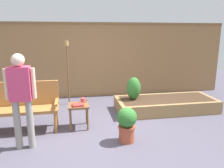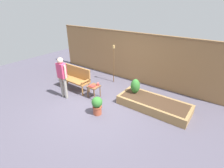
% 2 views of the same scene
% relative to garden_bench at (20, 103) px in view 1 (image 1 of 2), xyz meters
% --- Properties ---
extents(ground_plane, '(14.00, 14.00, 0.00)m').
position_rel_garden_bench_xyz_m(ground_plane, '(1.46, -0.46, -0.54)').
color(ground_plane, '#514C5B').
extents(fence_back, '(8.40, 0.14, 2.16)m').
position_rel_garden_bench_xyz_m(fence_back, '(1.46, 2.14, 0.55)').
color(fence_back, olive).
rests_on(fence_back, ground_plane).
extents(garden_bench, '(1.44, 0.48, 0.94)m').
position_rel_garden_bench_xyz_m(garden_bench, '(0.00, 0.00, 0.00)').
color(garden_bench, '#A87038').
rests_on(garden_bench, ground_plane).
extents(side_table, '(0.40, 0.40, 0.48)m').
position_rel_garden_bench_xyz_m(side_table, '(1.11, -0.11, -0.15)').
color(side_table, brown).
rests_on(side_table, ground_plane).
extents(cup_on_table, '(0.13, 0.10, 0.09)m').
position_rel_garden_bench_xyz_m(cup_on_table, '(1.20, 0.02, -0.02)').
color(cup_on_table, '#CC4C47').
rests_on(cup_on_table, side_table).
extents(book_on_table, '(0.23, 0.20, 0.04)m').
position_rel_garden_bench_xyz_m(book_on_table, '(1.10, -0.18, -0.05)').
color(book_on_table, '#B2332D').
rests_on(book_on_table, side_table).
extents(potted_boxwood, '(0.35, 0.35, 0.62)m').
position_rel_garden_bench_xyz_m(potted_boxwood, '(1.91, -0.86, -0.20)').
color(potted_boxwood, '#A84C33').
rests_on(potted_boxwood, ground_plane).
extents(raised_planter_bed, '(2.40, 1.00, 0.30)m').
position_rel_garden_bench_xyz_m(raised_planter_bed, '(3.23, 0.53, -0.39)').
color(raised_planter_bed, '#997547').
rests_on(raised_planter_bed, ground_plane).
extents(shrub_near_bench, '(0.33, 0.33, 0.53)m').
position_rel_garden_bench_xyz_m(shrub_near_bench, '(2.44, 0.63, 0.02)').
color(shrub_near_bench, brown).
rests_on(shrub_near_bench, raised_planter_bed).
extents(tiki_torch, '(0.10, 0.10, 1.67)m').
position_rel_garden_bench_xyz_m(tiki_torch, '(0.89, 1.46, 0.60)').
color(tiki_torch, brown).
rests_on(tiki_torch, ground_plane).
extents(person_by_bench, '(0.47, 0.20, 1.56)m').
position_rel_garden_bench_xyz_m(person_by_bench, '(0.21, -0.77, 0.39)').
color(person_by_bench, gray).
rests_on(person_by_bench, ground_plane).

